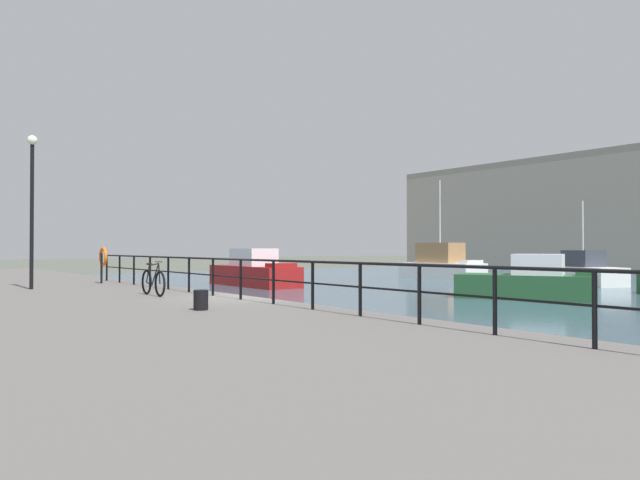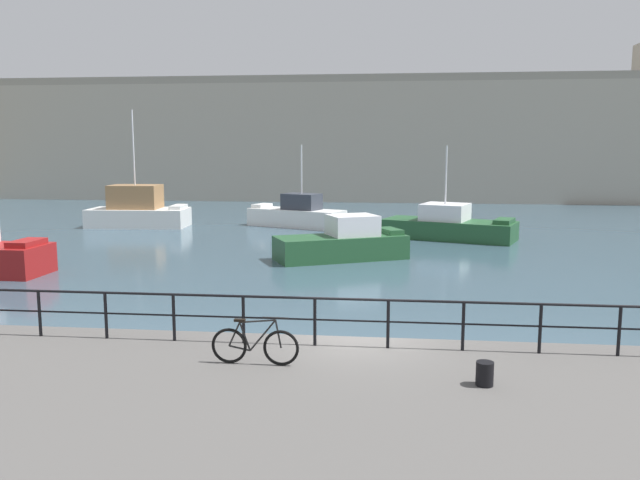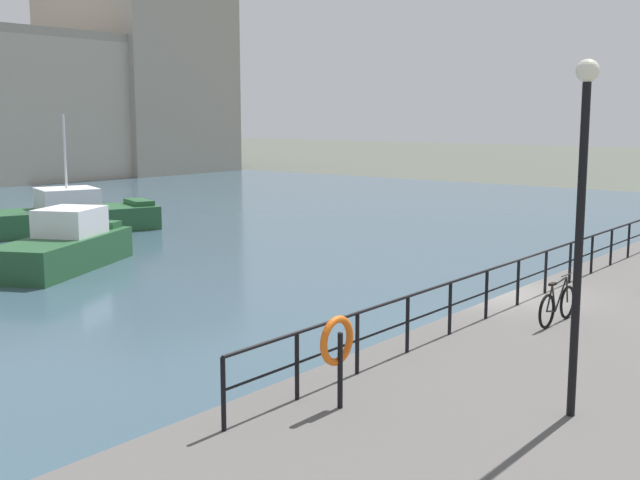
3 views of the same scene
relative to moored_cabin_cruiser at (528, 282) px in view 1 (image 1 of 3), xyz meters
name	(u,v)px [view 1 (image 1 of 3)]	position (x,y,z in m)	size (l,w,h in m)	color
ground_plane	(252,333)	(1.53, -15.89, -0.79)	(240.00, 240.00, 0.00)	#4C5147
moored_cabin_cruiser	(528,282)	(0.00, 0.00, 0.00)	(6.53, 4.72, 2.09)	#23512D
moored_red_daysailer	(254,272)	(-15.92, -5.29, 0.10)	(7.75, 2.57, 2.35)	maroon
moored_green_narrowboat	(579,272)	(-4.05, 12.07, 0.03)	(6.86, 4.51, 5.43)	white
moored_harbor_tender	(441,265)	(-14.57, 10.91, 0.30)	(6.59, 3.22, 7.69)	white
quay_railing	(256,272)	(2.98, -16.64, 0.98)	(23.71, 0.07, 1.08)	black
parked_bicycle	(153,282)	(-0.41, -17.99, 0.64)	(1.77, 0.10, 0.98)	black
mooring_bollard	(201,300)	(3.95, -18.64, 0.47)	(0.32, 0.32, 0.44)	black
life_ring_stand	(103,258)	(-7.14, -17.32, 1.22)	(0.75, 0.16, 1.40)	black
quay_lamp_post	(32,192)	(-5.31, -20.18, 3.44)	(0.32, 0.32, 5.06)	black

